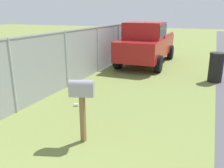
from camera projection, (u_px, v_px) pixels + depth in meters
The scene contains 5 objects.
mailbox at pixel (82, 93), 4.58m from camera, with size 0.34×0.52×1.31m.
pickup_truck at pixel (146, 42), 11.78m from camera, with size 5.14×2.21×2.09m.
trash_bin at pixel (216, 67), 8.88m from camera, with size 0.54×0.54×1.11m.
fence_section at pixel (97, 48), 10.24m from camera, with size 14.61×0.07×1.96m.
litter_cup_far_scatter at pixel (76, 105), 6.68m from camera, with size 0.08×0.08×0.10m, color white.
Camera 1 is at (-0.58, -1.47, 2.55)m, focal length 37.95 mm.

